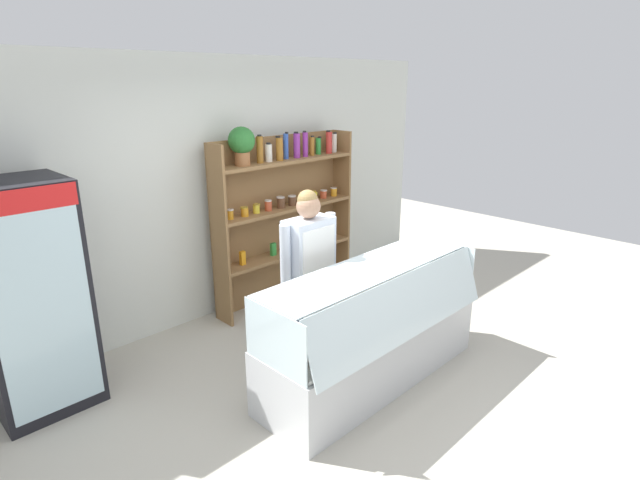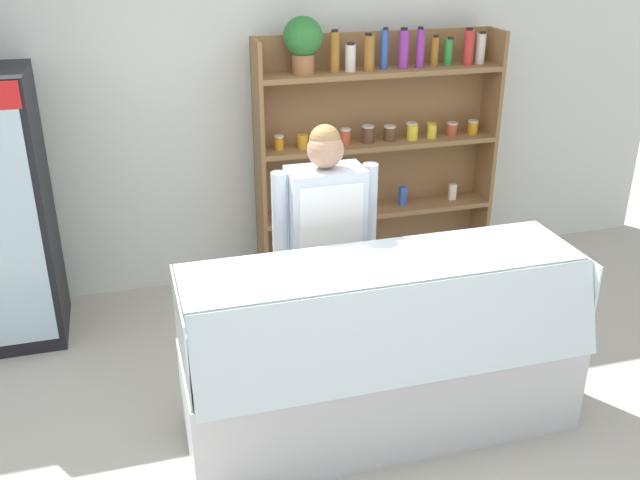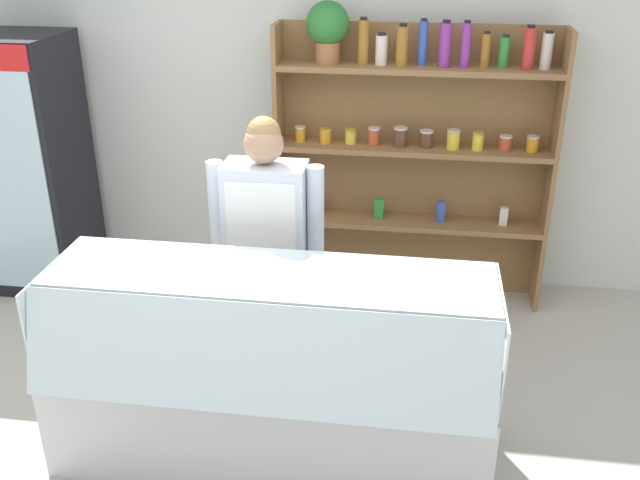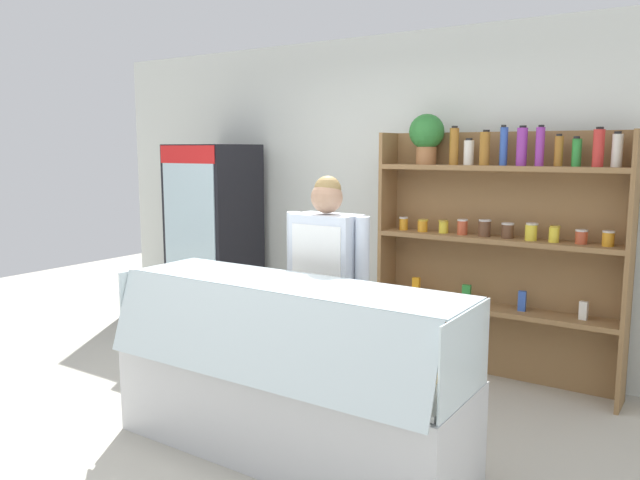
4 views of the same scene
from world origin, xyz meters
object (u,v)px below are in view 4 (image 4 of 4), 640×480
(shelving_unit, at_px, (491,232))
(deli_display_case, at_px, (287,401))
(drinks_fridge, at_px, (214,239))
(shop_clerk, at_px, (326,275))

(shelving_unit, xyz_separation_m, deli_display_case, (-0.56, -1.81, -0.83))
(drinks_fridge, bearing_deg, shelving_unit, 4.31)
(drinks_fridge, distance_m, shelving_unit, 2.64)
(deli_display_case, xyz_separation_m, shop_clerk, (-0.13, 0.61, 0.62))
(drinks_fridge, height_order, shelving_unit, shelving_unit)
(shop_clerk, bearing_deg, deli_display_case, -77.63)
(shelving_unit, height_order, deli_display_case, shelving_unit)
(drinks_fridge, relative_size, shelving_unit, 0.89)
(shelving_unit, height_order, shop_clerk, shelving_unit)
(deli_display_case, bearing_deg, shelving_unit, 72.92)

